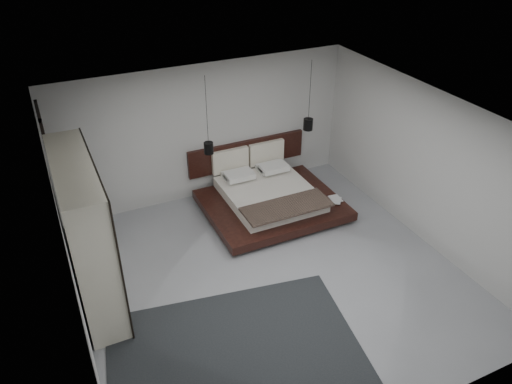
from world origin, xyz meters
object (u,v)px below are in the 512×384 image
pendant_right (308,124)px  wardrobe (86,234)px  bed (268,196)px  rug (236,356)px  lattice_screen (55,180)px  pendant_left (209,148)px

pendant_right → wardrobe: bearing=-162.3°
bed → pendant_right: size_ratio=1.82×
bed → rug: (-2.08, -3.20, -0.27)m
lattice_screen → pendant_left: pendant_left is taller
lattice_screen → bed: size_ratio=0.99×
bed → pendant_left: 1.61m
pendant_right → rug: size_ratio=0.41×
bed → lattice_screen: bearing=172.0°
wardrobe → lattice_screen: bearing=98.8°
pendant_left → rug: (-1.01, -3.59, -1.40)m
lattice_screen → rug: lattice_screen is taller
pendant_left → pendant_right: 2.15m
bed → wardrobe: (-3.58, -1.09, 0.90)m
lattice_screen → rug: size_ratio=0.74×
pendant_left → lattice_screen: bearing=177.1°
rug → bed: bearing=56.9°
bed → rug: size_ratio=0.75×
bed → pendant_left: bearing=159.8°
bed → rug: bed is taller
rug → lattice_screen: bearing=115.1°
bed → wardrobe: size_ratio=1.09×
pendant_left → pendant_right: size_ratio=1.05×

